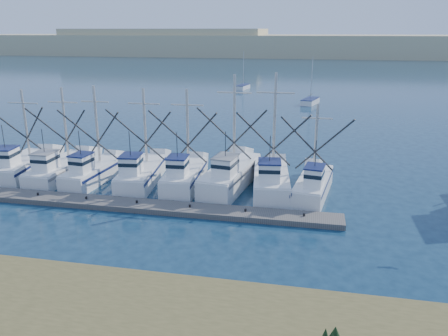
{
  "coord_description": "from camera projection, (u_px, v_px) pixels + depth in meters",
  "views": [
    {
      "loc": [
        5.29,
        -21.89,
        12.41
      ],
      "look_at": [
        -0.68,
        8.0,
        2.75
      ],
      "focal_mm": 35.0,
      "sensor_mm": 36.0,
      "label": 1
    }
  ],
  "objects": [
    {
      "name": "ground",
      "position": [
        208.0,
        255.0,
        25.2
      ],
      "size": [
        500.0,
        500.0,
        0.0
      ],
      "primitive_type": "plane",
      "color": "#0D253A",
      "rests_on": "ground"
    },
    {
      "name": "floating_dock",
      "position": [
        137.0,
        205.0,
        31.8
      ],
      "size": [
        29.4,
        1.97,
        0.39
      ],
      "primitive_type": "cube",
      "rotation": [
        0.0,
        0.0,
        -0.0
      ],
      "color": "#5D5953",
      "rests_on": "ground"
    },
    {
      "name": "dune_ridge",
      "position": [
        304.0,
        45.0,
        219.99
      ],
      "size": [
        360.0,
        60.0,
        10.0
      ],
      "primitive_type": "cube",
      "color": "tan",
      "rests_on": "ground"
    },
    {
      "name": "trawler_fleet",
      "position": [
        164.0,
        175.0,
        36.09
      ],
      "size": [
        28.58,
        9.25,
        9.31
      ],
      "color": "white",
      "rests_on": "ground"
    },
    {
      "name": "sailboat_near",
      "position": [
        310.0,
        101.0,
        76.33
      ],
      "size": [
        3.27,
        5.64,
        8.1
      ],
      "rotation": [
        0.0,
        0.0,
        -0.26
      ],
      "color": "white",
      "rests_on": "ground"
    },
    {
      "name": "sailboat_far",
      "position": [
        243.0,
        87.0,
        95.49
      ],
      "size": [
        2.56,
        5.17,
        8.1
      ],
      "rotation": [
        0.0,
        0.0,
        -0.18
      ],
      "color": "white",
      "rests_on": "ground"
    }
  ]
}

